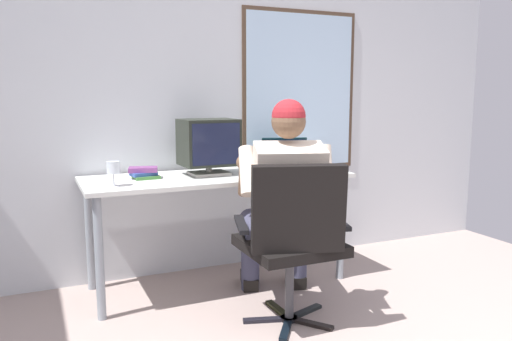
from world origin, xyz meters
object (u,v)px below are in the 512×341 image
at_px(crt_monitor, 209,143).
at_px(wine_glass, 113,169).
at_px(desk, 218,188).
at_px(person_seated, 283,202).
at_px(laptop, 286,161).
at_px(book_stack, 144,173).
at_px(office_chair, 294,234).

bearing_deg(crt_monitor, wine_glass, -163.85).
bearing_deg(desk, person_seated, -69.03).
distance_m(person_seated, laptop, 0.71).
xyz_separation_m(desk, book_stack, (-0.48, 0.06, 0.12)).
bearing_deg(office_chair, crt_monitor, 102.75).
bearing_deg(office_chair, person_seated, 74.95).
xyz_separation_m(office_chair, wine_glass, (-0.84, 0.65, 0.31)).
bearing_deg(wine_glass, book_stack, 43.44).
distance_m(crt_monitor, book_stack, 0.46).
height_order(desk, crt_monitor, crt_monitor).
xyz_separation_m(office_chair, laptop, (0.40, 0.87, 0.27)).
height_order(desk, wine_glass, wine_glass).
relative_size(person_seated, wine_glass, 8.58).
height_order(wine_glass, book_stack, wine_glass).
distance_m(office_chair, laptop, 0.99).
bearing_deg(laptop, office_chair, -114.66).
bearing_deg(person_seated, wine_glass, 156.26).
bearing_deg(wine_glass, crt_monitor, 16.15).
height_order(crt_monitor, laptop, crt_monitor).
xyz_separation_m(desk, person_seated, (0.21, -0.55, -0.01)).
bearing_deg(crt_monitor, person_seated, -66.09).
distance_m(office_chair, crt_monitor, 0.96).
bearing_deg(person_seated, crt_monitor, 113.91).
bearing_deg(desk, book_stack, 172.98).
distance_m(office_chair, person_seated, 0.29).
distance_m(desk, crt_monitor, 0.31).
relative_size(office_chair, person_seated, 0.74).
xyz_separation_m(desk, wine_glass, (-0.70, -0.15, 0.19)).
distance_m(crt_monitor, laptop, 0.61).
relative_size(office_chair, crt_monitor, 2.52).
bearing_deg(person_seated, desk, 110.97).
distance_m(desk, book_stack, 0.50).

